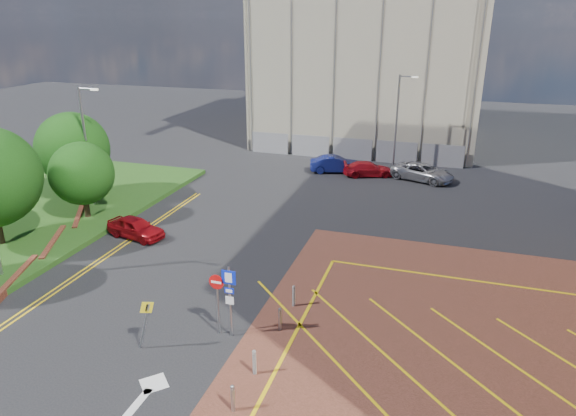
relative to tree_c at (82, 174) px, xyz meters
The scene contains 15 objects.
ground 17.10m from the tree_c, 36.53° to the right, with size 140.00×140.00×0.00m, color black.
retaining_wall 8.71m from the tree_c, 78.00° to the right, with size 6.06×20.33×0.40m.
tree_c is the anchor object (origin of this frame).
tree_d 4.30m from the tree_c, 135.00° to the left, with size 5.00×5.00×6.08m.
lamp_left_far 2.65m from the tree_c, 114.71° to the left, with size 1.53×0.16×8.00m.
lamp_back 25.19m from the tree_c, 45.68° to the left, with size 1.53×0.16×8.00m.
sign_cluster 16.53m from the tree_c, 33.16° to the right, with size 1.17×0.12×3.20m.
warning_sign 15.77m from the tree_c, 44.14° to the right, with size 0.79×0.43×2.24m.
bollard_row 19.83m from the tree_c, 36.44° to the right, with size 0.14×11.14×0.90m.
construction_building 33.81m from the tree_c, 65.77° to the left, with size 21.20×19.20×22.00m, color #A39B85.
construction_fence 24.80m from the tree_c, 54.06° to the left, with size 21.60×0.06×2.00m, color gray.
car_red_left 5.36m from the tree_c, 17.13° to the right, with size 1.49×3.71×1.26m, color #A10D14.
car_blue_back 20.39m from the tree_c, 50.47° to the left, with size 1.47×4.23×1.39m, color navy.
car_red_back 22.16m from the tree_c, 44.30° to the left, with size 1.68×4.12×1.20m, color #AE0E19.
car_silver_back 25.49m from the tree_c, 37.63° to the left, with size 2.28×4.95×1.38m, color #9A99A0.
Camera 1 is at (8.22, -15.59, 12.54)m, focal length 32.00 mm.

